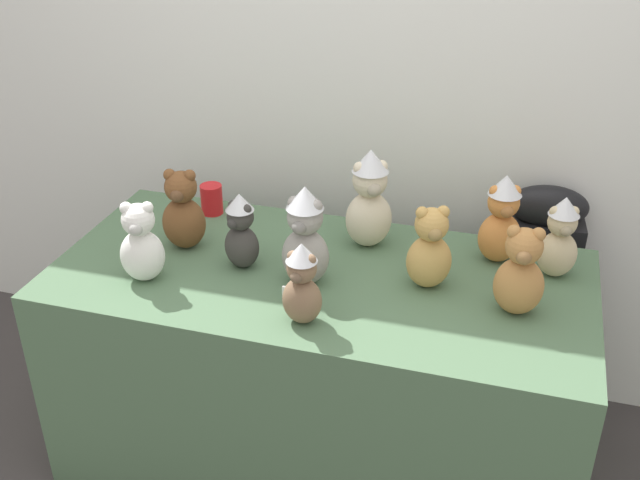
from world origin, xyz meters
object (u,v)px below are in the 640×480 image
Objects in this scene: teddy_bear_snow at (141,244)px; teddy_bear_ginger at (501,220)px; teddy_bear_chestnut at (183,212)px; party_cup_red at (212,199)px; teddy_bear_sand at (560,238)px; display_table at (320,370)px; teddy_bear_caramel at (520,274)px; teddy_bear_charcoal at (241,232)px; teddy_bear_ash at (305,237)px; instrument_case at (533,299)px; teddy_bear_mocha at (302,284)px; teddy_bear_honey at (430,250)px; teddy_bear_cream at (369,200)px.

teddy_bear_ginger is (1.05, 0.43, 0.02)m from teddy_bear_snow.
teddy_bear_ginger reaches higher than teddy_bear_chestnut.
party_cup_red is at bearing 83.27° from teddy_bear_chestnut.
display_table is at bearing 179.19° from teddy_bear_sand.
display_table is 0.81m from teddy_bear_caramel.
teddy_bear_snow is 0.31m from teddy_bear_charcoal.
teddy_bear_ash reaches higher than teddy_bear_ginger.
teddy_bear_charcoal is at bearing -153.65° from instrument_case.
teddy_bear_ginger is 2.77× the size of party_cup_red.
teddy_bear_snow reaches higher than teddy_bear_mocha.
teddy_bear_mocha reaches higher than party_cup_red.
teddy_bear_charcoal is at bearing -52.70° from party_cup_red.
teddy_bear_caramel is 0.28m from teddy_bear_honey.
teddy_bear_honey is 0.38m from teddy_bear_ash.
teddy_bear_mocha is at bearing -27.26° from teddy_bear_snow.
display_table is 0.72m from teddy_bear_chestnut.
teddy_bear_honey reaches higher than display_table.
teddy_bear_cream is (-0.58, -0.31, 0.48)m from instrument_case.
teddy_bear_mocha reaches higher than instrument_case.
teddy_bear_charcoal is (-0.86, 0.02, -0.00)m from teddy_bear_caramel.
teddy_bear_caramel reaches higher than display_table.
teddy_bear_ash is (-0.03, -0.06, 0.55)m from display_table.
teddy_bear_chestnut is 1.10× the size of teddy_bear_charcoal.
teddy_bear_sand is (0.38, 0.18, 0.01)m from teddy_bear_honey.
display_table is at bearing -14.87° from teddy_bear_chestnut.
instrument_case is at bearing 34.08° from teddy_bear_honey.
teddy_bear_ginger reaches higher than display_table.
teddy_bear_chestnut is at bearing 172.24° from teddy_bear_ginger.
teddy_bear_caramel is 1.03× the size of teddy_bear_sand.
instrument_case is 3.35× the size of teddy_bear_caramel.
teddy_bear_mocha is at bearing -47.10° from party_cup_red.
teddy_bear_charcoal is 0.42m from party_cup_red.
teddy_bear_chestnut reaches higher than display_table.
teddy_bear_chestnut is at bearing 154.07° from teddy_bear_mocha.
display_table is 0.59m from teddy_bear_mocha.
teddy_bear_snow is 0.88m from teddy_bear_honey.
instrument_case is 3.68× the size of teddy_bear_mocha.
teddy_bear_ginger is at bearing -121.39° from instrument_case.
teddy_bear_sand is (0.04, -0.33, 0.44)m from instrument_case.
teddy_bear_mocha is at bearing -127.50° from teddy_bear_cream.
teddy_bear_ginger is (0.43, 0.02, -0.02)m from teddy_bear_cream.
teddy_bear_ginger is at bearing -26.39° from teddy_bear_cream.
teddy_bear_honey is 1.00× the size of teddy_bear_sand.
display_table is 0.62m from teddy_bear_honey.
teddy_bear_caramel reaches higher than party_cup_red.
teddy_bear_charcoal is (0.27, 0.16, 0.00)m from teddy_bear_snow.
teddy_bear_cream is at bearing -156.62° from instrument_case.
teddy_bear_caramel is 0.30m from teddy_bear_ginger.
party_cup_red is (-1.11, 0.35, -0.08)m from teddy_bear_caramel.
teddy_bear_cream is 1.23× the size of teddy_bear_caramel.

